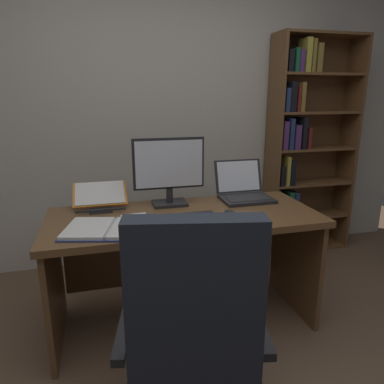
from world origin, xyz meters
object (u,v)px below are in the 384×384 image
keyboard (181,219)px  pen (140,218)px  monitor (169,172)px  computer_mouse (230,214)px  bookshelf (302,150)px  open_binder (111,229)px  desk (182,241)px  reading_stand_with_book (100,196)px  office_chair (193,355)px  notepad (136,220)px  laptop (244,191)px

keyboard → pen: 0.24m
monitor → pen: (-0.23, -0.26, -0.21)m
computer_mouse → bookshelf: bearing=42.9°
computer_mouse → open_binder: bearing=-175.9°
keyboard → pen: size_ratio=3.00×
desk → reading_stand_with_book: size_ratio=4.88×
desk → monitor: bearing=109.2°
office_chair → computer_mouse: 0.89m
desk → bookshelf: size_ratio=0.84×
open_binder → notepad: open_binder is taller
keyboard → pen: keyboard is taller
bookshelf → notepad: bookshelf is taller
bookshelf → desk: bearing=-148.7°
desk → office_chair: size_ratio=1.53×
desk → reading_stand_with_book: reading_stand_with_book is taller
keyboard → computer_mouse: bearing=0.0°
notepad → reading_stand_with_book: bearing=122.2°
keyboard → notepad: (-0.25, 0.07, -0.01)m
keyboard → computer_mouse: computer_mouse is taller
desk → monitor: 0.45m
laptop → reading_stand_with_book: 0.97m
computer_mouse → laptop: bearing=56.1°
keyboard → notepad: 0.26m
reading_stand_with_book → open_binder: size_ratio=0.61×
laptop → pen: (-0.75, -0.27, -0.04)m
monitor → reading_stand_with_book: bearing=173.2°
reading_stand_with_book → pen: (0.22, -0.31, -0.06)m
keyboard → reading_stand_with_book: 0.59m
computer_mouse → pen: size_ratio=0.74×
bookshelf → monitor: (-1.36, -0.66, 0.01)m
computer_mouse → pen: 0.53m
computer_mouse → open_binder: size_ratio=0.19×
notepad → pen: (0.02, 0.00, 0.01)m
desk → computer_mouse: 0.39m
desk → reading_stand_with_book: (-0.49, 0.19, 0.28)m
laptop → bookshelf: bearing=37.8°
desk → pen: size_ratio=11.64×
office_chair → keyboard: office_chair is taller
bookshelf → notepad: size_ratio=9.29×
office_chair → keyboard: size_ratio=2.54×
monitor → keyboard: 0.39m
bookshelf → reading_stand_with_book: 1.91m
open_binder → pen: open_binder is taller
computer_mouse → monitor: bearing=132.4°
reading_stand_with_book → pen: size_ratio=2.38×
laptop → open_binder: size_ratio=0.63×
laptop → keyboard: laptop is taller
office_chair → computer_mouse: size_ratio=10.25×
office_chair → laptop: size_ratio=3.09×
reading_stand_with_book → open_binder: (0.05, -0.43, -0.06)m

